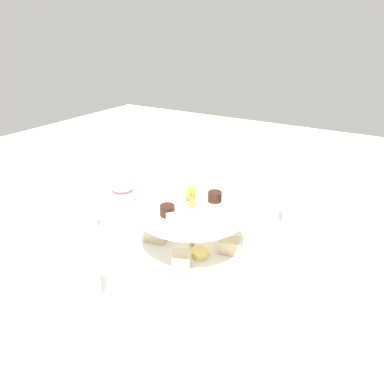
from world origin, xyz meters
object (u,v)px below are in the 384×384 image
object	(u,v)px
water_glass_short_left	(82,217)
teacup_with_saucer	(123,197)
water_glass_tall_right	(298,205)
tiered_serving_stand	(192,232)
water_glass_mid_back	(81,276)
butter_knife_right	(201,188)
butter_knife_left	(307,355)

from	to	relation	value
water_glass_short_left	teacup_with_saucer	xyz separation A→B (m)	(-0.01, 0.15, -0.01)
water_glass_tall_right	tiered_serving_stand	bearing A→B (deg)	-127.09
teacup_with_saucer	water_glass_mid_back	size ratio (longest dim) A/B	0.88
water_glass_tall_right	water_glass_short_left	size ratio (longest dim) A/B	1.66
water_glass_tall_right	water_glass_mid_back	world-z (taller)	water_glass_tall_right
tiered_serving_stand	water_glass_short_left	world-z (taller)	tiered_serving_stand
tiered_serving_stand	butter_knife_right	bearing A→B (deg)	115.93
butter_knife_left	water_glass_tall_right	bearing A→B (deg)	46.18
tiered_serving_stand	water_glass_short_left	size ratio (longest dim) A/B	4.07
tiered_serving_stand	butter_knife_left	world-z (taller)	tiered_serving_stand
water_glass_mid_back	tiered_serving_stand	bearing A→B (deg)	70.02
teacup_with_saucer	butter_knife_right	distance (m)	0.24
teacup_with_saucer	butter_knife_right	size ratio (longest dim) A/B	0.53
butter_knife_left	tiered_serving_stand	bearing A→B (deg)	90.42
tiered_serving_stand	water_glass_mid_back	xyz separation A→B (m)	(-0.08, -0.23, 0.01)
water_glass_short_left	teacup_with_saucer	size ratio (longest dim) A/B	0.78
water_glass_short_left	water_glass_mid_back	size ratio (longest dim) A/B	0.68
teacup_with_saucer	tiered_serving_stand	bearing A→B (deg)	-18.25
water_glass_mid_back	butter_knife_left	bearing A→B (deg)	12.61
water_glass_tall_right	butter_knife_left	bearing A→B (deg)	-71.59
water_glass_short_left	water_glass_mid_back	distance (m)	0.25
butter_knife_left	water_glass_mid_back	distance (m)	0.39
water_glass_mid_back	butter_knife_right	bearing A→B (deg)	96.26
tiered_serving_stand	water_glass_mid_back	bearing A→B (deg)	-109.98
water_glass_short_left	butter_knife_right	xyz separation A→B (m)	(0.13, 0.35, -0.03)
tiered_serving_stand	butter_knife_right	size ratio (longest dim) A/B	1.67
water_glass_mid_back	water_glass_tall_right	bearing A→B (deg)	61.02
water_glass_mid_back	water_glass_short_left	bearing A→B (deg)	136.92
water_glass_short_left	butter_knife_left	world-z (taller)	water_glass_short_left
butter_knife_left	water_glass_mid_back	world-z (taller)	water_glass_mid_back
butter_knife_right	water_glass_mid_back	world-z (taller)	water_glass_mid_back
water_glass_tall_right	butter_knife_left	xyz separation A→B (m)	(0.12, -0.37, -0.06)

